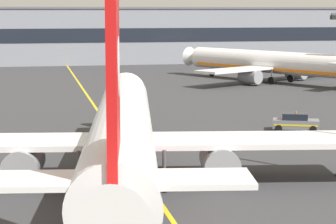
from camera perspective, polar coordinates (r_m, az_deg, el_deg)
name	(u,v)px	position (r m, az deg, el deg)	size (l,w,h in m)	color
taxiway_centreline	(115,135)	(60.96, -4.48, -1.96)	(0.30, 180.00, 0.01)	yellow
airliner_foreground	(122,132)	(43.30, -3.86, -1.70)	(32.36, 41.40, 11.65)	white
airliner_background	(273,63)	(106.87, 8.77, 4.07)	(27.06, 33.65, 10.50)	white
service_car_third	(296,122)	(64.24, 10.60, -0.86)	(4.57, 3.23, 1.79)	slate
safety_cone_by_nose_gear	(119,133)	(60.93, -4.09, -1.72)	(0.44, 0.44, 0.55)	orange
terminal_building	(98,35)	(145.80, -5.84, 6.39)	(141.89, 12.40, 11.81)	gray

